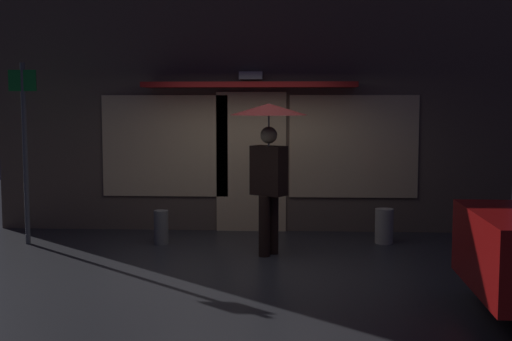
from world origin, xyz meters
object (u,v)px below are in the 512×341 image
Objects in this scene: person_with_umbrella at (269,142)px; sidewalk_bollard_2 at (384,226)px; street_sign_post at (25,143)px; sidewalk_bollard at (161,227)px.

person_with_umbrella reaches higher than sidewalk_bollard_2.
person_with_umbrella is 3.54m from street_sign_post.
sidewalk_bollard is at bearing 2.28° from street_sign_post.
sidewalk_bollard_2 is at bearing 3.49° from street_sign_post.
sidewalk_bollard_2 is at bearing 4.21° from sidewalk_bollard.
street_sign_post reaches higher than sidewalk_bollard.
street_sign_post reaches higher than sidewalk_bollard_2.
sidewalk_bollard is at bearing -175.79° from sidewalk_bollard_2.
street_sign_post is at bearing -176.51° from sidewalk_bollard_2.
street_sign_post is (-3.50, 0.54, -0.06)m from person_with_umbrella.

